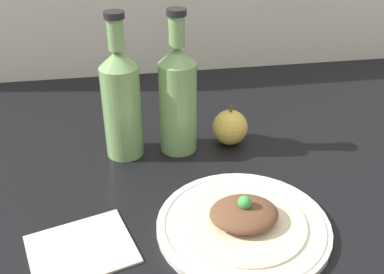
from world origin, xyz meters
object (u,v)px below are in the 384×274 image
at_px(cider_bottle_left, 121,101).
at_px(apple, 230,127).
at_px(plated_food, 244,216).
at_px(plate, 243,225).
at_px(cider_bottle_right, 178,97).

xyz_separation_m(cider_bottle_left, apple, (0.22, 0.00, -0.08)).
height_order(plated_food, cider_bottle_left, cider_bottle_left).
distance_m(cider_bottle_left, apple, 0.24).
distance_m(plate, plated_food, 0.02).
xyz_separation_m(plate, plated_food, (0.00, -0.00, 0.02)).
relative_size(plated_food, cider_bottle_right, 0.70).
bearing_deg(apple, cider_bottle_left, -179.09).
bearing_deg(plate, plated_food, -82.87).
relative_size(plate, cider_bottle_right, 0.96).
height_order(plated_food, cider_bottle_right, cider_bottle_right).
bearing_deg(cider_bottle_left, plate, -56.38).
bearing_deg(plate, cider_bottle_left, 123.62).
distance_m(plate, cider_bottle_right, 0.30).
relative_size(plate, plated_food, 1.38).
relative_size(cider_bottle_left, cider_bottle_right, 1.00).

